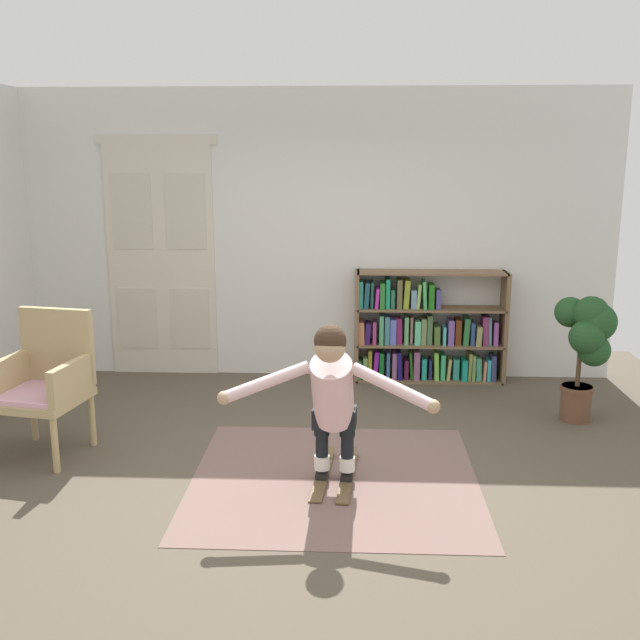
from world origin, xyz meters
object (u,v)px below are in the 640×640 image
(bookshelf, at_px, (423,332))
(person_skier, at_px, (332,391))
(wicker_chair, at_px, (45,380))
(skis_pair, at_px, (335,474))
(potted_plant, at_px, (587,339))

(bookshelf, distance_m, person_skier, 2.70)
(wicker_chair, bearing_deg, skis_pair, -9.51)
(bookshelf, xyz_separation_m, potted_plant, (1.27, -1.14, 0.24))
(bookshelf, relative_size, person_skier, 1.08)
(potted_plant, height_order, skis_pair, potted_plant)
(bookshelf, height_order, wicker_chair, bookshelf)
(potted_plant, bearing_deg, bookshelf, 138.04)
(bookshelf, height_order, skis_pair, bookshelf)
(bookshelf, xyz_separation_m, person_skier, (-0.84, -2.55, 0.22))
(potted_plant, xyz_separation_m, person_skier, (-2.11, -1.41, -0.02))
(potted_plant, bearing_deg, skis_pair, -149.96)
(bookshelf, xyz_separation_m, skis_pair, (-0.82, -2.35, -0.48))
(wicker_chair, bearing_deg, bookshelf, 32.99)
(bookshelf, relative_size, potted_plant, 1.37)
(potted_plant, relative_size, person_skier, 0.79)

